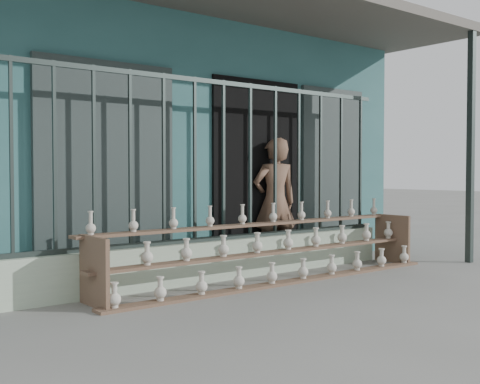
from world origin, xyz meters
TOP-DOWN VIEW (x-y plane):
  - ground at (0.00, 0.00)m, footprint 60.00×60.00m
  - workshop_building at (0.00, 4.23)m, footprint 7.40×6.60m
  - parapet_wall at (0.00, 1.30)m, footprint 5.00×0.20m
  - security_fence at (-0.00, 1.30)m, footprint 5.00×0.04m
  - shelf_rack at (0.39, 0.89)m, footprint 4.50×0.68m
  - elderly_woman at (1.09, 1.64)m, footprint 0.69×0.54m

SIDE VIEW (x-z plane):
  - ground at x=0.00m, z-range 0.00..0.00m
  - parapet_wall at x=0.00m, z-range 0.00..0.45m
  - shelf_rack at x=0.39m, z-range -0.07..0.78m
  - elderly_woman at x=1.09m, z-range 0.00..1.65m
  - security_fence at x=0.00m, z-range 0.45..2.25m
  - workshop_building at x=0.00m, z-range 0.02..3.23m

